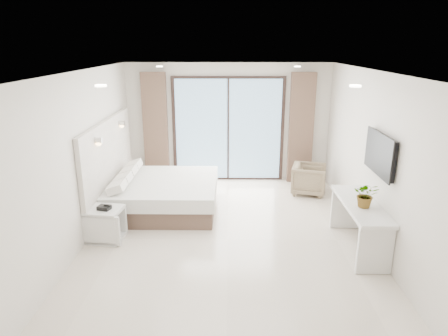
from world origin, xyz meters
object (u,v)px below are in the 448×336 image
Objects in this scene: bed at (162,194)px; console_desk at (360,215)px; nightstand at (104,224)px; armchair at (309,178)px.

console_desk is (3.32, -1.54, 0.26)m from bed.
armchair is (3.75, 2.18, 0.07)m from nightstand.
console_desk reaches higher than armchair.
nightstand is at bearing 176.57° from console_desk.
bed is at bearing 67.79° from nightstand.
nightstand is (-0.74, -1.29, -0.03)m from bed.
armchair is at bearing 16.41° from bed.
console_desk is 2.45m from armchair.
armchair is at bearing 37.80° from nightstand.
nightstand is 0.94× the size of armchair.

